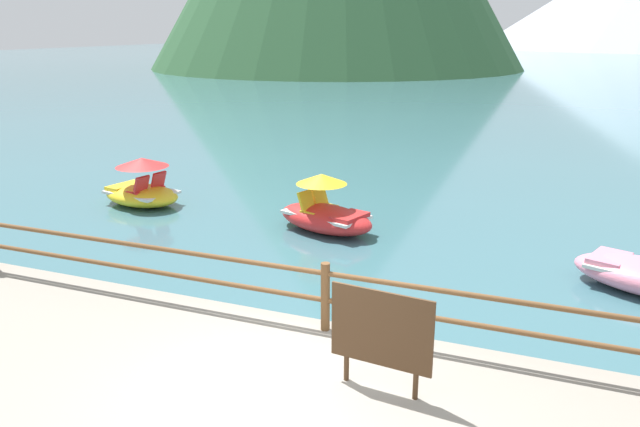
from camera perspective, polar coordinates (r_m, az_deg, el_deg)
ground_plane at (r=45.76m, az=18.35°, el=10.51°), size 200.00×200.00×0.00m
dock_railing at (r=8.22m, az=0.49°, el=-6.94°), size 23.92×0.12×0.95m
sign_board at (r=6.89m, az=5.63°, el=-10.59°), size 1.18×0.17×1.19m
pedal_boat_2 at (r=13.50m, az=0.51°, el=0.07°), size 2.57×1.81×1.27m
pedal_boat_3 at (r=16.16m, az=-16.03°, el=2.21°), size 2.35×1.76×1.21m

